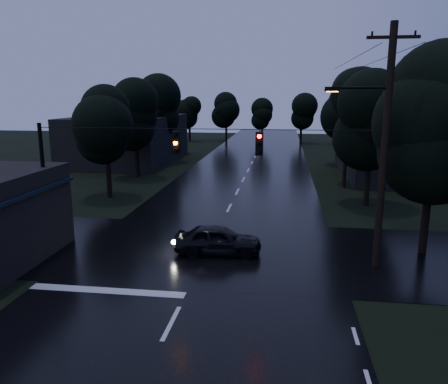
# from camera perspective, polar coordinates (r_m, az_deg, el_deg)

# --- Properties ---
(main_road) EXTENTS (12.00, 120.00, 0.02)m
(main_road) POSITION_cam_1_polar(r_m,az_deg,el_deg) (38.29, 2.55, 1.59)
(main_road) COLOR black
(main_road) RESTS_ON ground
(cross_street) EXTENTS (60.00, 9.00, 0.02)m
(cross_street) POSITION_cam_1_polar(r_m,az_deg,el_deg) (21.02, -2.05, -7.54)
(cross_street) COLOR black
(cross_street) RESTS_ON ground
(building_far_right) EXTENTS (10.00, 14.00, 4.40)m
(building_far_right) POSITION_cam_1_polar(r_m,az_deg,el_deg) (43.07, 22.06, 4.87)
(building_far_right) COLOR black
(building_far_right) RESTS_ON ground
(building_far_left) EXTENTS (10.00, 16.00, 5.00)m
(building_far_left) POSITION_cam_1_polar(r_m,az_deg,el_deg) (50.77, -12.37, 6.83)
(building_far_left) COLOR black
(building_far_left) RESTS_ON ground
(utility_pole_main) EXTENTS (3.50, 0.30, 10.00)m
(utility_pole_main) POSITION_cam_1_polar(r_m,az_deg,el_deg) (18.98, 20.00, 5.89)
(utility_pole_main) COLOR black
(utility_pole_main) RESTS_ON ground
(utility_pole_far) EXTENTS (2.00, 0.30, 7.50)m
(utility_pole_far) POSITION_cam_1_polar(r_m,az_deg,el_deg) (35.94, 15.69, 6.69)
(utility_pole_far) COLOR black
(utility_pole_far) RESTS_ON ground
(anchor_pole_left) EXTENTS (0.18, 0.18, 6.00)m
(anchor_pole_left) POSITION_cam_1_polar(r_m,az_deg,el_deg) (21.85, -22.36, 0.47)
(anchor_pole_left) COLOR black
(anchor_pole_left) RESTS_ON ground
(span_signals) EXTENTS (15.00, 0.37, 1.12)m
(span_signals) POSITION_cam_1_polar(r_m,az_deg,el_deg) (18.77, -1.02, 6.52)
(span_signals) COLOR black
(span_signals) RESTS_ON ground
(tree_corner_near) EXTENTS (4.48, 4.48, 9.44)m
(tree_corner_near) POSITION_cam_1_polar(r_m,az_deg,el_deg) (21.52, 25.87, 8.06)
(tree_corner_near) COLOR black
(tree_corner_near) RESTS_ON ground
(tree_left_a) EXTENTS (3.92, 3.92, 8.26)m
(tree_left_a) POSITION_cam_1_polar(r_m,az_deg,el_deg) (32.03, -15.19, 8.53)
(tree_left_a) COLOR black
(tree_left_a) RESTS_ON ground
(tree_left_b) EXTENTS (4.20, 4.20, 8.85)m
(tree_left_b) POSITION_cam_1_polar(r_m,az_deg,el_deg) (39.69, -11.52, 9.91)
(tree_left_b) COLOR black
(tree_left_b) RESTS_ON ground
(tree_left_c) EXTENTS (4.48, 4.48, 9.44)m
(tree_left_c) POSITION_cam_1_polar(r_m,az_deg,el_deg) (49.39, -8.34, 10.90)
(tree_left_c) COLOR black
(tree_left_c) RESTS_ON ground
(tree_right_a) EXTENTS (4.20, 4.20, 8.85)m
(tree_right_a) POSITION_cam_1_polar(r_m,az_deg,el_deg) (30.02, 18.74, 8.79)
(tree_right_a) COLOR black
(tree_right_a) RESTS_ON ground
(tree_right_b) EXTENTS (4.48, 4.48, 9.44)m
(tree_right_b) POSITION_cam_1_polar(r_m,az_deg,el_deg) (37.98, 17.45, 10.07)
(tree_right_b) COLOR black
(tree_right_b) RESTS_ON ground
(tree_right_c) EXTENTS (4.76, 4.76, 10.03)m
(tree_right_c) POSITION_cam_1_polar(r_m,az_deg,el_deg) (47.95, 16.25, 10.96)
(tree_right_c) COLOR black
(tree_right_c) RESTS_ON ground
(car) EXTENTS (4.08, 1.84, 1.36)m
(car) POSITION_cam_1_polar(r_m,az_deg,el_deg) (20.30, -0.78, -6.24)
(car) COLOR black
(car) RESTS_ON ground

